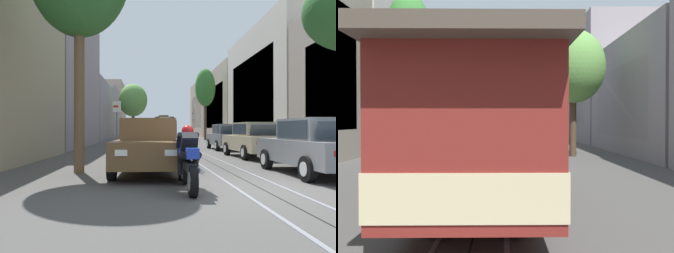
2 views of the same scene
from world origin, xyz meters
The scene contains 18 objects.
ground_plane centered at (0.00, 26.15, 0.00)m, with size 163.43×163.43×0.00m, color #4C4947.
trolley_track_rails centered at (0.00, 30.69, 0.00)m, with size 1.14×73.37×0.01m.
building_facade_left centered at (-9.44, 32.08, 4.27)m, with size 5.88×65.07×10.16m.
building_facade_right centered at (9.19, 31.44, 4.77)m, with size 5.11×65.07×10.26m.
parked_car_brown_near_left centered at (-2.39, 2.67, 0.80)m, with size 2.11×4.41×1.58m.
parked_car_black_second_left centered at (-2.40, 8.62, 0.80)m, with size 2.03×4.37×1.58m.
parked_car_green_mid_left centered at (-2.34, 14.45, 0.80)m, with size 2.11×4.41×1.58m.
parked_car_navy_fourth_left centered at (-2.46, 20.19, 0.80)m, with size 2.04×4.38×1.58m.
parked_car_blue_fifth_left centered at (-2.29, 25.71, 0.80)m, with size 2.00×4.36×1.58m.
parked_car_grey_near_right centered at (2.27, 2.07, 0.80)m, with size 2.05×4.38×1.58m.
parked_car_beige_second_right centered at (2.40, 7.80, 0.80)m, with size 2.12×4.41×1.58m.
parked_car_grey_mid_right centered at (2.53, 13.52, 0.80)m, with size 2.00×4.36×1.58m.
street_tree_kerb_left_second centered at (-4.04, 32.16, 4.62)m, with size 3.32×3.22×6.56m.
street_tree_kerb_right_second centered at (4.46, 32.15, 6.14)m, with size 2.39×2.21×8.44m.
cable_car_trolley centered at (0.00, 43.81, 1.66)m, with size 2.66×9.15×3.28m.
motorcycle_with_rider centered at (-1.59, -0.10, 0.65)m, with size 0.56×1.99×1.37m.
pedestrian_on_left_pavement centered at (4.73, 9.89, 0.88)m, with size 0.55×0.37×1.56m.
street_sign_post centered at (-3.78, 7.85, 1.61)m, with size 0.36×0.09×2.58m.
Camera 1 is at (-2.46, -7.07, 1.28)m, focal length 35.89 mm.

